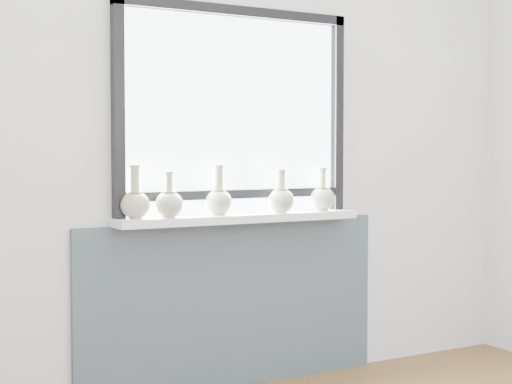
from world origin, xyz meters
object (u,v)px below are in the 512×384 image
vase_c (219,199)px  vase_d (281,199)px  vase_a (135,202)px  vase_b (169,203)px  vase_e (322,197)px  windowsill (240,218)px

vase_c → vase_d: 0.35m
vase_a → vase_b: size_ratio=1.14×
vase_d → vase_c: bearing=175.9°
vase_b → vase_c: (0.28, 0.03, 0.01)m
vase_a → vase_d: size_ratio=1.13×
vase_c → vase_e: vase_c is taller
vase_c → vase_a: bearing=-179.8°
vase_a → windowsill: bearing=-0.5°
vase_b → vase_d: bearing=0.2°
vase_c → vase_d: size_ratio=1.11×
windowsill → vase_e: size_ratio=5.66×
windowsill → vase_b: size_ratio=5.93×
windowsill → vase_d: bearing=-4.7°
windowsill → vase_e: (0.50, 0.01, 0.09)m
vase_e → vase_d: bearing=-174.6°
vase_a → vase_e: vase_a is taller
windowsill → vase_b: bearing=-177.0°
windowsill → vase_c: (-0.12, 0.01, 0.10)m
vase_b → windowsill: bearing=3.0°
windowsill → vase_c: bearing=176.9°
windowsill → vase_e: 0.51m
vase_b → vase_d: 0.63m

